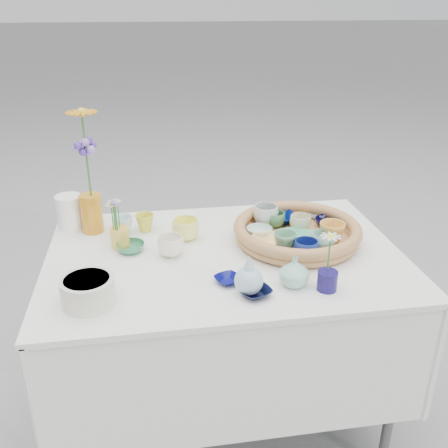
{
  "coord_description": "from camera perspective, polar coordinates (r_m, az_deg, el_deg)",
  "views": [
    {
      "loc": [
        -0.25,
        -1.56,
        1.6
      ],
      "look_at": [
        0.0,
        0.02,
        0.87
      ],
      "focal_mm": 40.0,
      "sensor_mm": 36.0,
      "label": 1
    }
  ],
  "objects": [
    {
      "name": "ground",
      "position": [
        2.25,
        0.09,
        -20.86
      ],
      "size": [
        80.0,
        80.0,
        0.0
      ],
      "primitive_type": "plane",
      "color": "gray"
    },
    {
      "name": "display_table",
      "position": [
        2.25,
        0.09,
        -20.86
      ],
      "size": [
        1.26,
        0.86,
        0.77
      ],
      "primitive_type": null,
      "color": "white",
      "rests_on": "ground"
    },
    {
      "name": "wicker_tray",
      "position": [
        1.88,
        8.33,
        -0.92
      ],
      "size": [
        0.47,
        0.47,
        0.08
      ],
      "primitive_type": null,
      "color": "#A57447",
      "rests_on": "display_table"
    },
    {
      "name": "tray_ceramic_0",
      "position": [
        2.0,
        6.33,
        0.68
      ],
      "size": [
        0.14,
        0.14,
        0.03
      ],
      "primitive_type": "imported",
      "rotation": [
        0.0,
        0.0,
        0.05
      ],
      "color": "#000F4E",
      "rests_on": "wicker_tray"
    },
    {
      "name": "tray_ceramic_1",
      "position": [
        1.99,
        11.72,
        0.22
      ],
      "size": [
        0.1,
        0.1,
        0.03
      ],
      "primitive_type": "imported",
      "rotation": [
        0.0,
        0.0,
        -0.01
      ],
      "color": "black",
      "rests_on": "wicker_tray"
    },
    {
      "name": "tray_ceramic_2",
      "position": [
        1.83,
        12.21,
        -1.09
      ],
      "size": [
        0.11,
        0.11,
        0.09
      ],
      "primitive_type": "imported",
      "rotation": [
        0.0,
        0.0,
        -0.22
      ],
      "color": "gold",
      "rests_on": "wicker_tray"
    },
    {
      "name": "tray_ceramic_3",
      "position": [
        1.84,
        8.42,
        -1.61
      ],
      "size": [
        0.17,
        0.17,
        0.03
      ],
      "primitive_type": "imported",
      "rotation": [
        0.0,
        0.0,
        -0.41
      ],
      "color": "#48A47B",
      "rests_on": "wicker_tray"
    },
    {
      "name": "tray_ceramic_4",
      "position": [
        1.75,
        6.99,
        -2.14
      ],
      "size": [
        0.1,
        0.1,
        0.08
      ],
      "primitive_type": "imported",
      "rotation": [
        0.0,
        0.0,
        -0.2
      ],
      "color": "#619C79",
      "rests_on": "wicker_tray"
    },
    {
      "name": "tray_ceramic_5",
      "position": [
        1.88,
        4.06,
        -0.87
      ],
      "size": [
        0.11,
        0.11,
        0.03
      ],
      "primitive_type": "imported",
      "rotation": [
        0.0,
        0.0,
        -0.14
      ],
      "color": "silver",
      "rests_on": "wicker_tray"
    },
    {
      "name": "tray_ceramic_6",
      "position": [
        1.96,
        4.79,
        1.03
      ],
      "size": [
        0.13,
        0.13,
        0.08
      ],
      "primitive_type": "imported",
      "rotation": [
        0.0,
        0.0,
        -0.39
      ],
      "color": "silver",
      "rests_on": "wicker_tray"
    },
    {
      "name": "tray_ceramic_7",
      "position": [
        1.92,
        8.72,
        0.08
      ],
      "size": [
        0.1,
        0.1,
        0.06
      ],
      "primitive_type": "imported",
      "rotation": [
        0.0,
        0.0,
        -0.33
      ],
      "color": "beige",
      "rests_on": "wicker_tray"
    },
    {
      "name": "tray_ceramic_8",
      "position": [
        2.06,
        10.72,
        1.04
      ],
      "size": [
        0.1,
        0.1,
        0.03
      ],
      "primitive_type": "imported",
      "rotation": [
        0.0,
        0.0,
        0.32
      ],
      "color": "#8DAFDA",
      "rests_on": "wicker_tray"
    },
    {
      "name": "tray_ceramic_9",
      "position": [
        1.72,
        9.35,
        -2.9
      ],
      "size": [
        0.1,
        0.1,
        0.07
      ],
      "primitive_type": "imported",
      "rotation": [
        0.0,
        0.0,
        -0.16
      ],
      "color": "navy",
      "rests_on": "wicker_tray"
    },
    {
      "name": "tray_ceramic_10",
      "position": [
        1.81,
        5.1,
        -2.01
      ],
      "size": [
        0.13,
        0.13,
        0.03
      ],
      "primitive_type": "imported",
      "rotation": [
        0.0,
        0.0,
        0.11
      ],
      "color": "#F7C36F",
      "rests_on": "wicker_tray"
    },
    {
      "name": "tray_ceramic_11",
      "position": [
        1.78,
        11.2,
        -2.04
      ],
      "size": [
        0.1,
        0.1,
        0.07
      ],
      "primitive_type": "imported",
      "rotation": [
        0.0,
        0.0,
        0.14
      ],
      "color": "#8CBFB6",
      "rests_on": "wicker_tray"
    },
    {
      "name": "tray_ceramic_12",
      "position": [
        1.95,
        5.91,
        0.53
      ],
      "size": [
        0.09,
        0.09,
        0.06
      ],
      "primitive_type": "imported",
      "rotation": [
        0.0,
        0.0,
        0.28
      ],
      "color": "#45814E",
      "rests_on": "wicker_tray"
    },
    {
      "name": "loose_ceramic_0",
      "position": [
        1.97,
        -9.02,
        0.17
      ],
      "size": [
        0.1,
        0.1,
        0.07
      ],
      "primitive_type": "imported",
      "rotation": [
        0.0,
        0.0,
        0.38
      ],
      "color": "yellow",
      "rests_on": "display_table"
    },
    {
      "name": "loose_ceramic_1",
      "position": [
        1.88,
        -4.39,
        -0.6
      ],
      "size": [
        0.13,
        0.13,
        0.08
      ],
      "primitive_type": "imported",
      "rotation": [
        0.0,
        0.0,
        0.28
      ],
      "color": "#FFFD6E",
      "rests_on": "display_table"
    },
    {
      "name": "loose_ceramic_2",
      "position": [
        1.82,
        -10.63,
        -2.64
      ],
      "size": [
        0.13,
        0.13,
        0.03
      ],
      "primitive_type": "imported",
      "rotation": [
        0.0,
        0.0,
        0.29
      ],
      "color": "#327B56",
      "rests_on": "display_table"
    },
    {
      "name": "loose_ceramic_3",
      "position": [
        1.77,
        -6.1,
        -2.51
      ],
      "size": [
        0.11,
        0.11,
        0.07
      ],
      "primitive_type": "imported",
      "rotation": [
        0.0,
        0.0,
        0.25
      ],
      "color": "white",
      "rests_on": "display_table"
    },
    {
      "name": "loose_ceramic_4",
      "position": [
        1.61,
        0.45,
        -6.38
      ],
      "size": [
        0.11,
        0.11,
        0.02
      ],
      "primitive_type": "imported",
      "rotation": [
        0.0,
        0.0,
        0.4
      ],
      "color": "#07095B",
      "rests_on": "display_table"
    },
    {
      "name": "loose_ceramic_5",
      "position": [
        1.95,
        -11.49,
        -0.17
      ],
      "size": [
        0.09,
        0.09,
        0.07
      ],
      "primitive_type": "imported",
      "rotation": [
        0.0,
        0.0,
        -0.1
      ],
      "color": "silver",
      "rests_on": "display_table"
    },
    {
      "name": "loose_ceramic_6",
      "position": [
        1.54,
        3.54,
        -7.75
      ],
      "size": [
        0.13,
        0.13,
        0.02
      ],
      "primitive_type": "imported",
      "rotation": [
        0.0,
        0.0,
        0.4
      ],
      "color": "black",
      "rests_on": "display_table"
    },
    {
      "name": "fluted_bowl",
      "position": [
        1.54,
        -15.29,
        -7.4
      ],
      "size": [
        0.21,
        0.21,
        0.08
      ],
      "primitive_type": null,
      "rotation": [
        0.0,
        0.0,
        0.34
      ],
      "color": "beige",
      "rests_on": "display_table"
    },
    {
      "name": "bud_vase_paleblue",
      "position": [
        1.52,
        2.86,
        -5.72
      ],
      "size": [
        0.11,
        0.11,
        0.14
      ],
      "primitive_type": null,
      "rotation": [
        0.0,
        0.0,
        -0.21
      ],
      "color": "#9FBBD1",
      "rests_on": "display_table"
    },
    {
      "name": "bud_vase_seafoam",
      "position": [
        1.59,
        8.03,
        -5.38
      ],
      "size": [
        0.11,
        0.11,
        0.1
      ],
      "primitive_type": "imported",
      "rotation": [
        0.0,
        0.0,
        0.11
      ],
      "color": "#8CC9B0",
      "rests_on": "display_table"
    },
    {
      "name": "bud_vase_cobalt",
      "position": [
        1.59,
        11.72,
        -6.35
      ],
      "size": [
        0.08,
        0.08,
        0.06
      ],
      "primitive_type": "cylinder",
      "rotation": [
        0.0,
        0.0,
        0.27
      ],
      "color": "#150E4E",
      "rests_on": "display_table"
    },
    {
      "name": "single_daisy",
      "position": [
        1.56,
        11.91,
        -3.29
      ],
      "size": [
        0.1,
        0.1,
        0.13
      ],
      "primitive_type": null,
      "rotation": [
        0.0,
        0.0,
        -0.43
      ],
      "color": "silver",
      "rests_on": "bud_vase_cobalt"
    },
    {
      "name": "tall_vase_yellow",
      "position": [
        1.99,
        -14.88,
        1.19
      ],
      "size": [
        0.1,
        0.1,
        0.15
      ],
      "primitive_type": "cylinder",
      "rotation": [
        0.0,
        0.0,
        -0.28
      ],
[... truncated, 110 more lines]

